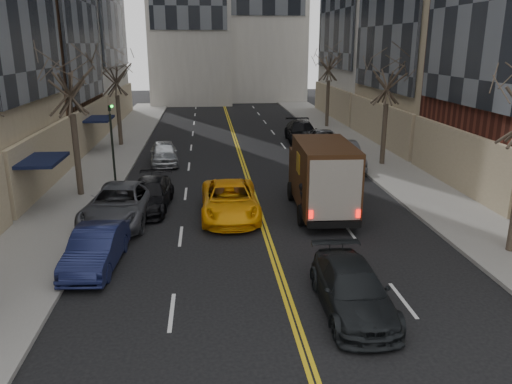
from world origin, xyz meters
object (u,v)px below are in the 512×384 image
at_px(ups_truck, 322,177).
at_px(observer_sedan, 353,289).
at_px(pedestrian, 303,204).
at_px(taxi, 230,200).

relative_size(ups_truck, observer_sedan, 1.33).
bearing_deg(pedestrian, ups_truck, -26.13).
height_order(taxi, pedestrian, pedestrian).
bearing_deg(ups_truck, observer_sedan, -94.40).
bearing_deg(pedestrian, taxi, 74.67).
height_order(ups_truck, taxi, ups_truck).
height_order(observer_sedan, pedestrian, pedestrian).
relative_size(ups_truck, pedestrian, 3.31).
distance_m(ups_truck, taxi, 4.31).
xyz_separation_m(ups_truck, taxi, (-4.20, -0.08, -0.94)).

